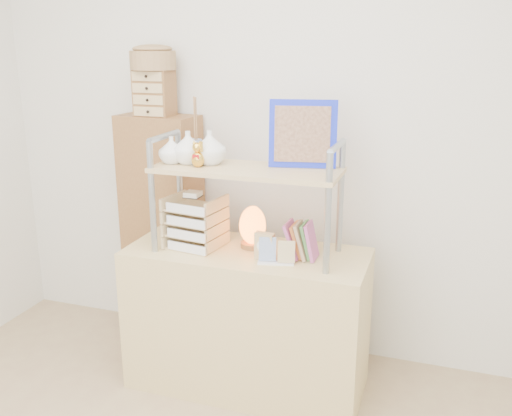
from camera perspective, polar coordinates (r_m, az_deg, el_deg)
The scene contains 10 objects.
room_shell at distance 1.91m, azimuth -9.46°, elevation 14.43°, with size 3.42×3.41×2.61m.
desk at distance 2.99m, azimuth -0.90°, elevation -11.06°, with size 1.20×0.50×0.75m, color tan.
cabinet at distance 3.43m, azimuth -9.29°, elevation -2.10°, with size 0.45×0.24×1.35m, color brown.
hutch at distance 2.75m, azimuth -2.51°, elevation 4.45°, with size 0.90×0.34×0.74m.
letter_tray at distance 2.87m, azimuth -6.20°, elevation -1.72°, with size 0.27×0.26×0.29m.
salt_lamp at distance 2.85m, azimuth -0.35°, elevation -1.86°, with size 0.14×0.13×0.22m.
desk_clock at distance 2.71m, azimuth 0.86°, elevation -3.84°, with size 0.10×0.05×0.13m.
postcard_stand at distance 2.67m, azimuth 2.03°, elevation -4.86°, with size 0.18×0.09×0.12m.
drawer_chest at distance 3.25m, azimuth -10.13°, elevation 11.26°, with size 0.20×0.16×0.25m.
woven_basket at distance 3.24m, azimuth -10.27°, elevation 14.34°, with size 0.25×0.25×0.10m, color olive.
Camera 1 is at (0.89, -1.30, 1.76)m, focal length 40.00 mm.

